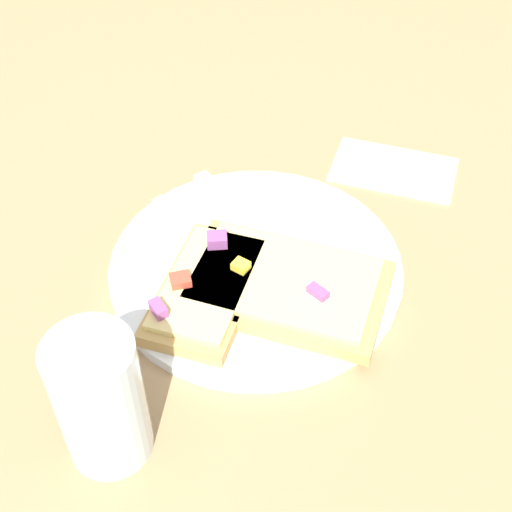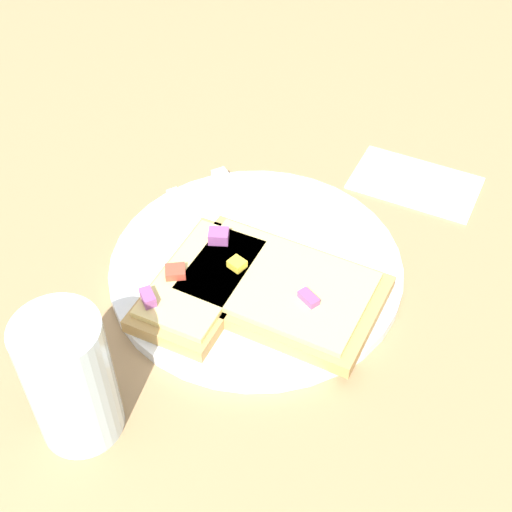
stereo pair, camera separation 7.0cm
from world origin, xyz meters
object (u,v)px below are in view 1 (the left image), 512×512
object	(u,v)px
pizza_slice_main	(284,285)
pizza_slice_corner	(207,287)
plate	(256,267)
drinking_glass	(100,400)
napkin	(394,169)
knife	(245,218)
fork	(226,266)

from	to	relation	value
pizza_slice_main	pizza_slice_corner	distance (m)	0.07
plate	drinking_glass	world-z (taller)	drinking_glass
pizza_slice_corner	napkin	xyz separation A→B (m)	(-0.13, -0.25, -0.02)
knife	pizza_slice_main	world-z (taller)	pizza_slice_main
pizza_slice_main	drinking_glass	bearing A→B (deg)	-114.42
fork	drinking_glass	size ratio (longest dim) A/B	1.58
pizza_slice_corner	napkin	distance (m)	0.29
fork	drinking_glass	world-z (taller)	drinking_glass
pizza_slice_main	napkin	size ratio (longest dim) A/B	1.38
plate	pizza_slice_corner	bearing A→B (deg)	59.68
plate	pizza_slice_corner	distance (m)	0.06
fork	knife	size ratio (longest dim) A/B	1.11
plate	fork	world-z (taller)	fork
pizza_slice_corner	drinking_glass	xyz separation A→B (m)	(0.02, 0.16, 0.04)
pizza_slice_main	drinking_glass	xyz separation A→B (m)	(0.09, 0.19, 0.04)
fork	pizza_slice_main	xyz separation A→B (m)	(-0.06, 0.01, 0.01)
knife	pizza_slice_main	distance (m)	0.11
drinking_glass	napkin	xyz separation A→B (m)	(-0.16, -0.42, -0.06)
pizza_slice_main	napkin	xyz separation A→B (m)	(-0.07, -0.23, -0.02)
plate	knife	distance (m)	0.06
pizza_slice_main	napkin	bearing A→B (deg)	74.87
fork	pizza_slice_corner	bearing A→B (deg)	-63.57
fork	pizza_slice_corner	xyz separation A→B (m)	(0.01, 0.04, 0.01)
pizza_slice_corner	drinking_glass	bearing A→B (deg)	172.08
knife	plate	bearing A→B (deg)	-24.78
knife	pizza_slice_main	xyz separation A→B (m)	(-0.07, 0.08, 0.01)
knife	pizza_slice_corner	xyz separation A→B (m)	(0.00, 0.11, 0.01)
pizza_slice_main	knife	bearing A→B (deg)	129.55
plate	fork	xyz separation A→B (m)	(0.03, 0.02, 0.01)
pizza_slice_main	fork	bearing A→B (deg)	168.96
napkin	plate	bearing A→B (deg)	62.92
drinking_glass	napkin	world-z (taller)	drinking_glass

